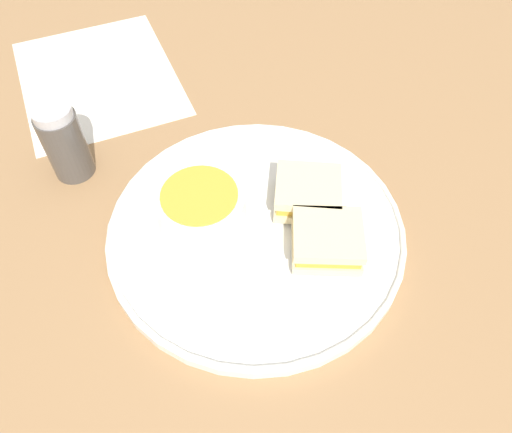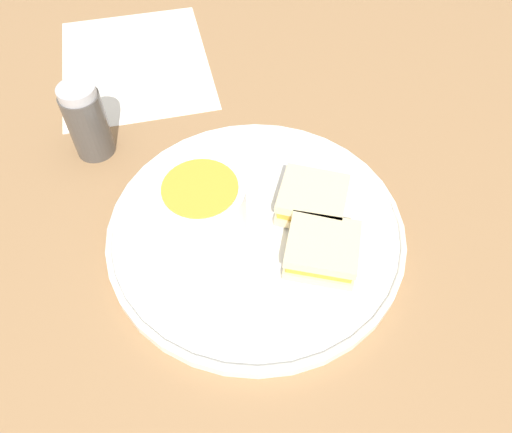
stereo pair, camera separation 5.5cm
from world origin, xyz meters
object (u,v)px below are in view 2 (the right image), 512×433
sandwich_half_far (312,200)px  salt_shaker (87,121)px  spoon (202,172)px  sandwich_half_near (322,250)px  soup_bowl (202,205)px

sandwich_half_far → salt_shaker: size_ratio=0.95×
spoon → sandwich_half_near: (0.11, -0.15, 0.01)m
spoon → sandwich_half_near: size_ratio=1.31×
soup_bowl → sandwich_half_near: size_ratio=1.02×
soup_bowl → salt_shaker: bearing=127.1°
soup_bowl → spoon: (0.01, 0.07, -0.03)m
sandwich_half_far → salt_shaker: 0.30m
sandwich_half_near → sandwich_half_far: size_ratio=0.98×
sandwich_half_far → salt_shaker: bearing=145.4°
soup_bowl → spoon: soup_bowl is taller
soup_bowl → salt_shaker: (-0.12, 0.16, 0.00)m
soup_bowl → salt_shaker: size_ratio=0.95×
salt_shaker → sandwich_half_far: bearing=-34.6°
sandwich_half_near → sandwich_half_far: bearing=82.7°
soup_bowl → spoon: bearing=83.5°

